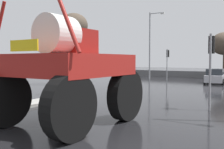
{
  "coord_description": "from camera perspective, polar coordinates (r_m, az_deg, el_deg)",
  "views": [
    {
      "loc": [
        7.12,
        -1.6,
        2.44
      ],
      "look_at": [
        -0.04,
        9.38,
        1.7
      ],
      "focal_mm": 41.92,
      "sensor_mm": 36.0,
      "label": 1
    }
  ],
  "objects": [
    {
      "name": "traffic_signal_far_left",
      "position": [
        31.6,
        12.03,
        3.62
      ],
      "size": [
        0.24,
        0.55,
        3.69
      ],
      "color": "gray",
      "rests_on": "ground"
    },
    {
      "name": "roadside_barrier",
      "position": [
        36.24,
        21.73,
        -0.15
      ],
      "size": [
        27.59,
        0.24,
        0.9
      ],
      "primitive_type": "cube",
      "color": "#59595B",
      "rests_on": "ground"
    },
    {
      "name": "sedan_ahead",
      "position": [
        29.11,
        21.54,
        -0.4
      ],
      "size": [
        2.23,
        4.26,
        1.52
      ],
      "rotation": [
        0.0,
        0.0,
        1.68
      ],
      "color": "#B7B7BF",
      "rests_on": "ground"
    },
    {
      "name": "traffic_signal_near_left",
      "position": [
        18.17,
        -10.46,
        3.86
      ],
      "size": [
        0.24,
        0.54,
        3.64
      ],
      "color": "gray",
      "rests_on": "ground"
    },
    {
      "name": "streetlight_far_left",
      "position": [
        33.8,
        8.47,
        6.99
      ],
      "size": [
        2.02,
        0.24,
        8.42
      ],
      "color": "gray",
      "rests_on": "ground"
    },
    {
      "name": "oversize_sprayer",
      "position": [
        10.07,
        -9.66,
        0.71
      ],
      "size": [
        4.23,
        5.35,
        4.48
      ],
      "rotation": [
        0.0,
        0.0,
        1.57
      ],
      "color": "black",
      "rests_on": "ground"
    },
    {
      "name": "ground_plane",
      "position": [
        21.0,
        13.08,
        -3.53
      ],
      "size": [
        120.0,
        120.0,
        0.0
      ],
      "primitive_type": "plane",
      "color": "black"
    },
    {
      "name": "bare_tree_far_center",
      "position": [
        37.73,
        23.33,
        6.17
      ],
      "size": [
        3.54,
        3.54,
        6.08
      ],
      "color": "#473828",
      "rests_on": "ground"
    },
    {
      "name": "traffic_signal_near_right",
      "position": [
        13.48,
        20.82,
        4.07
      ],
      "size": [
        0.24,
        0.54,
        3.68
      ],
      "color": "gray",
      "rests_on": "ground"
    },
    {
      "name": "bare_tree_left",
      "position": [
        25.94,
        -8.34,
        10.4
      ],
      "size": [
        2.71,
        2.71,
        6.94
      ],
      "color": "#473828",
      "rests_on": "ground"
    }
  ]
}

